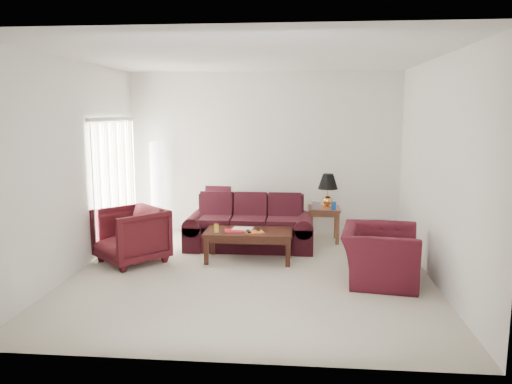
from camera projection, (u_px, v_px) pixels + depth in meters
floor at (251, 275)px, 7.04m from camera, size 5.00×5.00×0.00m
blinds at (115, 184)px, 8.37m from camera, size 0.10×2.00×2.16m
sofa at (249, 223)px, 8.35m from camera, size 2.15×0.98×0.87m
throw_pillow at (218, 199)px, 9.07m from camera, size 0.47×0.25×0.47m
end_table at (324, 224)px, 8.85m from camera, size 0.58×0.58×0.60m
table_lamp at (328, 191)px, 8.80m from camera, size 0.44×0.44×0.59m
clock at (316, 205)px, 8.64m from camera, size 0.15×0.09×0.15m
blue_canister at (334, 206)px, 8.57m from camera, size 0.09×0.09×0.14m
picture_frame at (315, 201)px, 8.97m from camera, size 0.22×0.23×0.06m
floor_lamp at (157, 188)px, 9.23m from camera, size 0.30×0.30×1.76m
armchair_left at (131, 236)px, 7.56m from camera, size 1.29×1.29×0.84m
armchair_right at (380, 255)px, 6.73m from camera, size 1.15×1.27×0.73m
coffee_table at (249, 245)px, 7.71m from camera, size 1.49×1.12×0.47m
magazine_red at (234, 231)px, 7.64m from camera, size 0.32×0.27×0.02m
magazine_white at (243, 229)px, 7.75m from camera, size 0.33×0.27×0.02m
magazine_orange at (255, 232)px, 7.56m from camera, size 0.32×0.28×0.02m
remote_a at (249, 231)px, 7.51m from camera, size 0.09×0.17×0.02m
remote_b at (259, 229)px, 7.64m from camera, size 0.05×0.15×0.02m
yellow_glass at (216, 228)px, 7.57m from camera, size 0.09×0.09×0.13m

